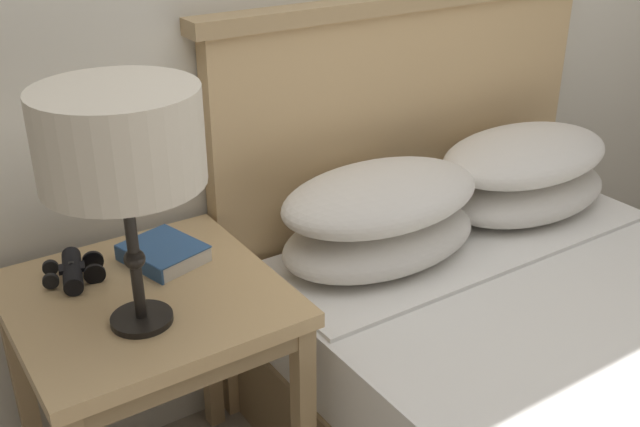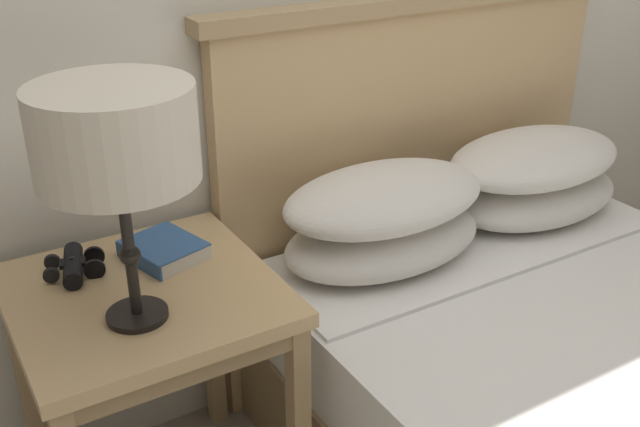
# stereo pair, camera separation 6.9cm
# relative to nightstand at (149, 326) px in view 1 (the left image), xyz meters

# --- Properties ---
(nightstand) EXTENTS (0.58, 0.58, 0.68)m
(nightstand) POSITION_rel_nightstand_xyz_m (0.00, 0.00, 0.00)
(nightstand) COLOR tan
(nightstand) RESTS_ON ground_plane
(bed) EXTENTS (1.40, 1.87, 1.20)m
(bed) POSITION_rel_nightstand_xyz_m (0.97, -0.51, -0.27)
(bed) COLOR olive
(bed) RESTS_ON ground_plane
(table_lamp) EXTENTS (0.32, 0.32, 0.50)m
(table_lamp) POSITION_rel_nightstand_xyz_m (-0.05, -0.11, 0.49)
(table_lamp) COLOR black
(table_lamp) RESTS_ON nightstand
(book_on_nightstand) EXTENTS (0.19, 0.21, 0.04)m
(book_on_nightstand) POSITION_rel_nightstand_xyz_m (0.09, 0.11, 0.11)
(book_on_nightstand) COLOR silver
(book_on_nightstand) RESTS_ON nightstand
(binoculars_pair) EXTENTS (0.15, 0.16, 0.05)m
(binoculars_pair) POSITION_rel_nightstand_xyz_m (-0.11, 0.15, 0.11)
(binoculars_pair) COLOR black
(binoculars_pair) RESTS_ON nightstand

